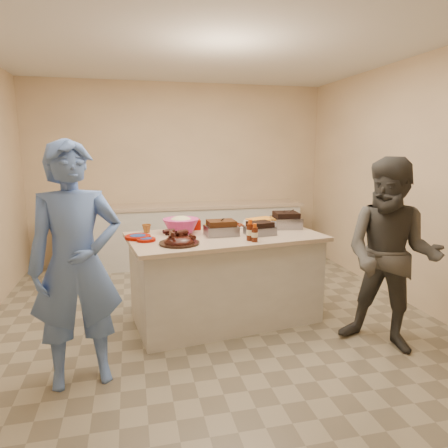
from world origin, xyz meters
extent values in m
cube|color=#47230F|center=(0.09, 0.05, 0.89)|extent=(0.32, 0.25, 0.10)
cube|color=black|center=(0.47, -0.01, 0.89)|extent=(0.30, 0.27, 0.08)
cube|color=gray|center=(0.85, 0.26, 0.89)|extent=(0.32, 0.32, 0.12)
cylinder|color=silver|center=(0.30, 0.43, 0.89)|extent=(0.30, 0.30, 0.05)
cube|color=orange|center=(0.63, 0.42, 0.89)|extent=(0.39, 0.34, 0.09)
cylinder|color=#441709|center=(0.30, -0.23, 0.89)|extent=(0.07, 0.07, 0.20)
cylinder|color=#441709|center=(0.33, -0.29, 0.89)|extent=(0.06, 0.06, 0.17)
cylinder|color=#F2A600|center=(-0.04, 0.15, 0.89)|extent=(0.05, 0.05, 0.13)
imported|color=silver|center=(0.06, 0.18, 0.89)|extent=(0.13, 0.06, 0.13)
cylinder|color=#860C00|center=(-0.72, 0.08, 0.89)|extent=(0.27, 0.27, 0.03)
cylinder|color=#860C00|center=(-0.65, -0.04, 0.89)|extent=(0.20, 0.20, 0.02)
imported|color=brown|center=(-0.62, 0.35, 0.89)|extent=(0.10, 0.10, 0.09)
cube|color=#860C00|center=(-0.17, 0.41, 0.89)|extent=(0.21, 0.16, 0.10)
imported|color=#587DCB|center=(-1.17, -0.77, 0.00)|extent=(0.95, 1.89, 0.43)
imported|color=#4C4A44|center=(1.37, -0.84, 0.00)|extent=(1.77, 1.73, 0.63)
camera|label=1|loc=(-0.77, -3.71, 1.74)|focal=32.00mm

